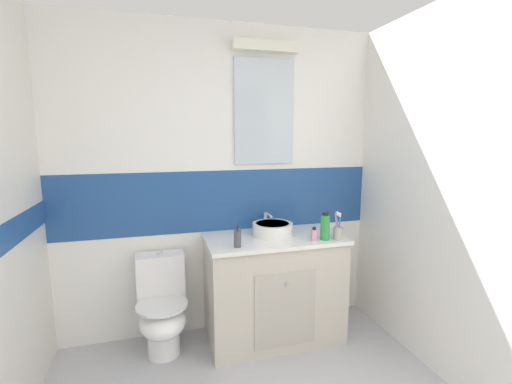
% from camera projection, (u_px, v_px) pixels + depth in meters
% --- Properties ---
extents(wall_back_tiled, '(3.20, 0.20, 2.50)m').
position_uv_depth(wall_back_tiled, '(221.00, 180.00, 2.90)').
color(wall_back_tiled, white).
rests_on(wall_back_tiled, ground_plane).
extents(wall_right_plain, '(0.10, 3.48, 2.50)m').
position_uv_depth(wall_right_plain, '(482.00, 201.00, 2.08)').
color(wall_right_plain, white).
rests_on(wall_right_plain, ground_plane).
extents(vanity_cabinet, '(1.07, 0.58, 0.85)m').
position_uv_depth(vanity_cabinet, '(273.00, 287.00, 2.82)').
color(vanity_cabinet, beige).
rests_on(vanity_cabinet, ground_plane).
extents(sink_basin, '(0.32, 0.36, 0.15)m').
position_uv_depth(sink_basin, '(272.00, 228.00, 2.78)').
color(sink_basin, white).
rests_on(sink_basin, vanity_cabinet).
extents(toilet, '(0.37, 0.50, 0.74)m').
position_uv_depth(toilet, '(162.00, 309.00, 2.63)').
color(toilet, white).
rests_on(toilet, ground_plane).
extents(toothbrush_cup, '(0.07, 0.07, 0.22)m').
position_uv_depth(toothbrush_cup, '(338.00, 232.00, 2.66)').
color(toothbrush_cup, '#B2ADA3').
rests_on(toothbrush_cup, vanity_cabinet).
extents(soap_dispenser, '(0.05, 0.05, 0.16)m').
position_uv_depth(soap_dispenser, '(238.00, 239.00, 2.47)').
color(soap_dispenser, '#4C4C51').
rests_on(soap_dispenser, vanity_cabinet).
extents(mouthwash_bottle, '(0.07, 0.07, 0.21)m').
position_uv_depth(mouthwash_bottle, '(325.00, 227.00, 2.64)').
color(mouthwash_bottle, green).
rests_on(mouthwash_bottle, vanity_cabinet).
extents(perfume_flask_small, '(0.04, 0.03, 0.11)m').
position_uv_depth(perfume_flask_small, '(314.00, 234.00, 2.62)').
color(perfume_flask_small, pink).
rests_on(perfume_flask_small, vanity_cabinet).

